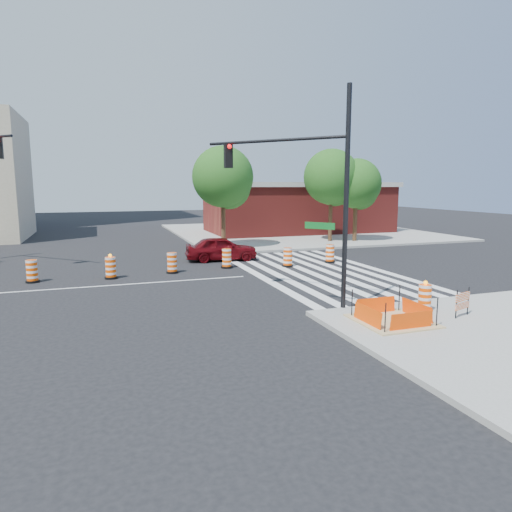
{
  "coord_description": "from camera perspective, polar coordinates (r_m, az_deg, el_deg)",
  "views": [
    {
      "loc": [
        0.53,
        -20.49,
        4.33
      ],
      "look_at": [
        6.73,
        -2.66,
        1.4
      ],
      "focal_mm": 32.0,
      "sensor_mm": 36.0,
      "label": 1
    }
  ],
  "objects": [
    {
      "name": "ground",
      "position": [
        20.95,
        -20.24,
        -3.66
      ],
      "size": [
        120.0,
        120.0,
        0.0
      ],
      "primitive_type": "plane",
      "color": "black",
      "rests_on": "ground"
    },
    {
      "name": "sidewalk_ne",
      "position": [
        42.49,
        5.22,
        3.04
      ],
      "size": [
        22.0,
        22.0,
        0.15
      ],
      "primitive_type": "cube",
      "color": "gray",
      "rests_on": "ground"
    },
    {
      "name": "crosswalk_east",
      "position": [
        23.39,
        7.65,
        -1.91
      ],
      "size": [
        6.75,
        13.5,
        0.01
      ],
      "color": "silver",
      "rests_on": "ground"
    },
    {
      "name": "lane_centerline",
      "position": [
        20.95,
        -20.24,
        -3.65
      ],
      "size": [
        14.0,
        0.12,
        0.01
      ],
      "primitive_type": "cube",
      "color": "silver",
      "rests_on": "ground"
    },
    {
      "name": "excavation_pit",
      "position": [
        14.86,
        16.67,
        -7.61
      ],
      "size": [
        2.2,
        2.2,
        0.9
      ],
      "color": "tan",
      "rests_on": "ground"
    },
    {
      "name": "brick_storefront",
      "position": [
        42.32,
        5.26,
        6.06
      ],
      "size": [
        16.5,
        8.5,
        4.6
      ],
      "color": "maroon",
      "rests_on": "ground"
    },
    {
      "name": "red_coupe",
      "position": [
        26.55,
        -4.36,
        0.95
      ],
      "size": [
        4.26,
        1.99,
        1.41
      ],
      "primitive_type": "imported",
      "rotation": [
        0.0,
        0.0,
        1.49
      ],
      "color": "#55070C",
      "rests_on": "ground"
    },
    {
      "name": "signal_pole_se",
      "position": [
        16.22,
        6.03,
        9.64
      ],
      "size": [
        3.72,
        4.39,
        7.44
      ],
      "rotation": [
        0.0,
        0.0,
        2.27
      ],
      "color": "black",
      "rests_on": "ground"
    },
    {
      "name": "pit_drum",
      "position": [
        16.33,
        20.34,
        -5.01
      ],
      "size": [
        0.53,
        0.53,
        1.04
      ],
      "color": "black",
      "rests_on": "ground"
    },
    {
      "name": "barricade",
      "position": [
        16.1,
        24.41,
        -5.15
      ],
      "size": [
        0.77,
        0.28,
        0.93
      ],
      "rotation": [
        0.0,
        0.0,
        0.31
      ],
      "color": "#F34C05",
      "rests_on": "ground"
    },
    {
      "name": "tree_north_c",
      "position": [
        30.82,
        -4.1,
        9.4
      ],
      "size": [
        4.08,
        4.08,
        6.93
      ],
      "color": "#382314",
      "rests_on": "ground"
    },
    {
      "name": "tree_north_d",
      "position": [
        34.96,
        9.43,
        9.34
      ],
      "size": [
        4.13,
        4.13,
        7.03
      ],
      "color": "#382314",
      "rests_on": "ground"
    },
    {
      "name": "tree_north_e",
      "position": [
        35.43,
        12.45,
        8.48
      ],
      "size": [
        3.72,
        3.72,
        6.33
      ],
      "color": "#382314",
      "rests_on": "ground"
    },
    {
      "name": "median_drum_3",
      "position": [
        22.84,
        -26.2,
        -1.8
      ],
      "size": [
        0.6,
        0.6,
        1.02
      ],
      "color": "black",
      "rests_on": "ground"
    },
    {
      "name": "median_drum_4",
      "position": [
        22.37,
        -17.7,
        -1.49
      ],
      "size": [
        0.6,
        0.6,
        1.18
      ],
      "color": "black",
      "rests_on": "ground"
    },
    {
      "name": "median_drum_5",
      "position": [
        23.06,
        -10.45,
        -0.94
      ],
      "size": [
        0.6,
        0.6,
        1.02
      ],
      "color": "black",
      "rests_on": "ground"
    },
    {
      "name": "median_drum_6",
      "position": [
        24.12,
        -3.69,
        -0.38
      ],
      "size": [
        0.6,
        0.6,
        1.02
      ],
      "color": "black",
      "rests_on": "ground"
    },
    {
      "name": "median_drum_7",
      "position": [
        24.53,
        3.99,
        -0.23
      ],
      "size": [
        0.6,
        0.6,
        1.02
      ],
      "color": "black",
      "rests_on": "ground"
    },
    {
      "name": "median_drum_8",
      "position": [
        26.11,
        9.23,
        0.23
      ],
      "size": [
        0.6,
        0.6,
        1.02
      ],
      "color": "black",
      "rests_on": "ground"
    }
  ]
}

